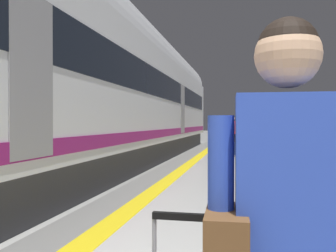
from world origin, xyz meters
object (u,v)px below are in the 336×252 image
object	(u,v)px
duffel_bag_near	(243,156)
passenger_far	(245,132)
traveller_foreground	(282,231)
suitcase_far	(236,149)
passenger_mid	(232,130)
suitcase_mid	(225,145)
passenger_near	(252,131)
high_speed_train	(89,78)

from	to	relation	value
duffel_bag_near	passenger_far	distance (m)	1.77
traveller_foreground	suitcase_far	bearing A→B (deg)	91.79
duffel_bag_near	passenger_mid	distance (m)	3.59
passenger_mid	suitcase_far	world-z (taller)	passenger_mid
suitcase_mid	suitcase_far	world-z (taller)	suitcase_mid
traveller_foreground	passenger_near	world-z (taller)	passenger_near
high_speed_train	suitcase_mid	distance (m)	8.42
passenger_mid	duffel_bag_near	bearing A→B (deg)	-82.15
high_speed_train	traveller_foreground	world-z (taller)	high_speed_train
suitcase_mid	high_speed_train	bearing A→B (deg)	-112.74
suitcase_far	passenger_far	bearing A→B (deg)	41.67
suitcase_mid	traveller_foreground	bearing A→B (deg)	-86.44
duffel_bag_near	traveller_foreground	bearing A→B (deg)	-89.30
passenger_mid	passenger_near	bearing A→B (deg)	-76.23
duffel_bag_near	passenger_far	bearing A→B (deg)	87.76
high_speed_train	passenger_near	bearing A→B (deg)	46.46
traveller_foreground	suitcase_mid	bearing A→B (deg)	93.56
high_speed_train	passenger_near	size ratio (longest dim) A/B	18.05
passenger_near	passenger_far	distance (m)	1.42
high_speed_train	passenger_far	xyz separation A→B (m)	(4.00, 5.88, -1.54)
suitcase_mid	passenger_far	bearing A→B (deg)	-62.24
suitcase_far	passenger_mid	bearing A→B (deg)	95.56
suitcase_far	suitcase_mid	bearing A→B (deg)	105.39
high_speed_train	suitcase_far	world-z (taller)	high_speed_train
traveller_foreground	suitcase_mid	xyz separation A→B (m)	(-0.94, 15.03, -0.64)
suitcase_mid	duffel_bag_near	bearing A→B (deg)	-76.09
passenger_near	passenger_mid	world-z (taller)	passenger_near
traveller_foreground	passenger_near	distance (m)	12.02
duffel_bag_near	suitcase_mid	size ratio (longest dim) A/B	0.44
duffel_bag_near	passenger_near	bearing A→B (deg)	29.26
high_speed_train	traveller_foreground	xyz separation A→B (m)	(4.08, -7.53, -1.53)
passenger_mid	suitcase_far	bearing A→B (deg)	-84.44
duffel_bag_near	passenger_far	xyz separation A→B (m)	(0.06, 1.58, 0.81)
traveller_foreground	passenger_far	distance (m)	13.41
passenger_mid	suitcase_mid	world-z (taller)	passenger_mid
passenger_near	passenger_far	world-z (taller)	passenger_near
high_speed_train	passenger_far	distance (m)	7.28
passenger_near	suitcase_mid	distance (m)	3.29
traveller_foreground	passenger_mid	bearing A→B (deg)	92.32
passenger_mid	passenger_far	size ratio (longest dim) A/B	1.02
high_speed_train	passenger_far	world-z (taller)	high_speed_train
traveller_foreground	duffel_bag_near	size ratio (longest dim) A/B	3.81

